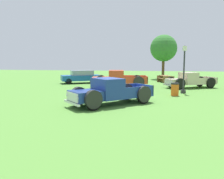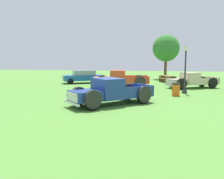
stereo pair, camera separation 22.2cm
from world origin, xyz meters
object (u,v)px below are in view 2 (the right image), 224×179
(pickup_truck_behind_right, at_px, (117,79))
(oak_tree_east, at_px, (166,48))
(pickup_truck_behind_left, at_px, (189,81))
(trash_can, at_px, (176,89))
(sedan_distant_a, at_px, (83,76))
(lamp_post_far, at_px, (185,68))
(pickup_truck_foreground, at_px, (107,92))
(picnic_table, at_px, (168,78))

(pickup_truck_behind_right, height_order, oak_tree_east, oak_tree_east)
(pickup_truck_behind_left, relative_size, trash_can, 5.28)
(pickup_truck_behind_left, height_order, sedan_distant_a, pickup_truck_behind_left)
(trash_can, relative_size, oak_tree_east, 0.16)
(sedan_distant_a, distance_m, lamp_post_far, 12.14)
(pickup_truck_behind_left, distance_m, lamp_post_far, 3.89)
(pickup_truck_foreground, relative_size, pickup_truck_behind_right, 0.90)
(oak_tree_east, bearing_deg, trash_can, -89.03)
(pickup_truck_behind_left, bearing_deg, pickup_truck_behind_right, -175.27)
(picnic_table, bearing_deg, pickup_truck_behind_left, -72.13)
(oak_tree_east, bearing_deg, pickup_truck_behind_left, -79.67)
(oak_tree_east, bearing_deg, pickup_truck_foreground, -101.55)
(trash_can, bearing_deg, pickup_truck_behind_right, 138.71)
(lamp_post_far, xyz_separation_m, oak_tree_east, (-1.03, 13.73, 2.14))
(sedan_distant_a, bearing_deg, pickup_truck_behind_left, -13.75)
(pickup_truck_foreground, bearing_deg, pickup_truck_behind_right, 95.54)
(pickup_truck_foreground, xyz_separation_m, oak_tree_east, (4.01, 19.63, 3.36))
(lamp_post_far, relative_size, trash_can, 3.95)
(oak_tree_east, bearing_deg, picnic_table, -88.76)
(picnic_table, relative_size, trash_can, 2.35)
(pickup_truck_foreground, xyz_separation_m, lamp_post_far, (5.05, 5.90, 1.22))
(pickup_truck_behind_left, bearing_deg, sedan_distant_a, 166.25)
(picnic_table, distance_m, trash_can, 10.49)
(pickup_truck_foreground, relative_size, pickup_truck_behind_left, 1.00)
(pickup_truck_behind_left, bearing_deg, pickup_truck_foreground, -121.73)
(sedan_distant_a, bearing_deg, picnic_table, 16.04)
(pickup_truck_foreground, height_order, sedan_distant_a, pickup_truck_foreground)
(sedan_distant_a, relative_size, trash_can, 4.85)
(pickup_truck_foreground, distance_m, oak_tree_east, 20.32)
(pickup_truck_behind_left, relative_size, picnic_table, 2.25)
(pickup_truck_behind_left, height_order, picnic_table, pickup_truck_behind_left)
(trash_can, bearing_deg, sedan_distant_a, 140.74)
(pickup_truck_behind_right, bearing_deg, pickup_truck_foreground, -84.46)
(picnic_table, bearing_deg, sedan_distant_a, -163.96)
(pickup_truck_foreground, height_order, picnic_table, pickup_truck_foreground)
(lamp_post_far, height_order, trash_can, lamp_post_far)
(pickup_truck_behind_left, xyz_separation_m, sedan_distant_a, (-11.12, 2.72, 0.06))
(pickup_truck_foreground, distance_m, sedan_distant_a, 13.29)
(sedan_distant_a, xyz_separation_m, picnic_table, (9.38, 2.70, -0.26))
(sedan_distant_a, xyz_separation_m, trash_can, (9.53, -7.79, -0.27))
(pickup_truck_behind_right, bearing_deg, trash_can, -41.29)
(pickup_truck_foreground, xyz_separation_m, trash_can, (4.27, 4.41, -0.28))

